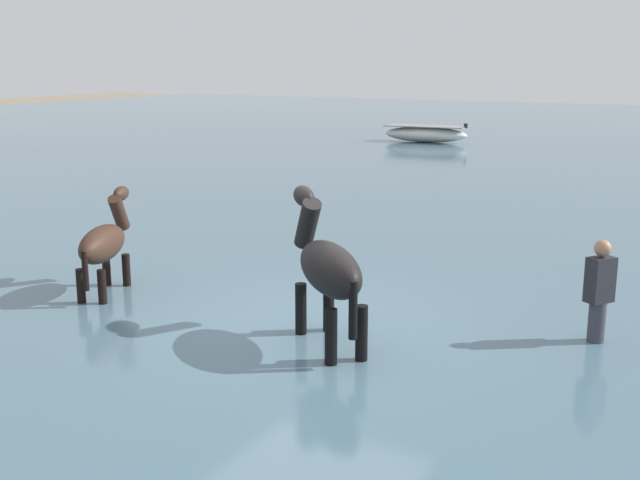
% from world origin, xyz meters
% --- Properties ---
extents(ground_plane, '(120.00, 120.00, 0.00)m').
position_xyz_m(ground_plane, '(0.00, 0.00, 0.00)').
color(ground_plane, '#84755B').
extents(water_surface, '(90.00, 90.00, 0.39)m').
position_xyz_m(water_surface, '(0.00, 10.00, 0.19)').
color(water_surface, '#476675').
rests_on(water_surface, ground).
extents(horse_lead_dark_bay, '(0.89, 1.66, 1.82)m').
position_xyz_m(horse_lead_dark_bay, '(-3.36, -0.10, 1.08)').
color(horse_lead_dark_bay, '#382319').
rests_on(horse_lead_dark_bay, ground).
extents(horse_trailing_black, '(1.71, 1.57, 2.15)m').
position_xyz_m(horse_trailing_black, '(0.43, -0.42, 1.27)').
color(horse_trailing_black, black).
rests_on(horse_trailing_black, ground).
extents(boat_far_inshore, '(3.51, 1.41, 0.80)m').
position_xyz_m(boat_far_inshore, '(-7.20, 22.15, 0.72)').
color(boat_far_inshore, silver).
rests_on(boat_far_inshore, water_surface).
extents(person_wading_mid, '(0.34, 0.38, 1.63)m').
position_xyz_m(person_wading_mid, '(3.19, 1.21, 0.87)').
color(person_wading_mid, '#383842').
rests_on(person_wading_mid, ground).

